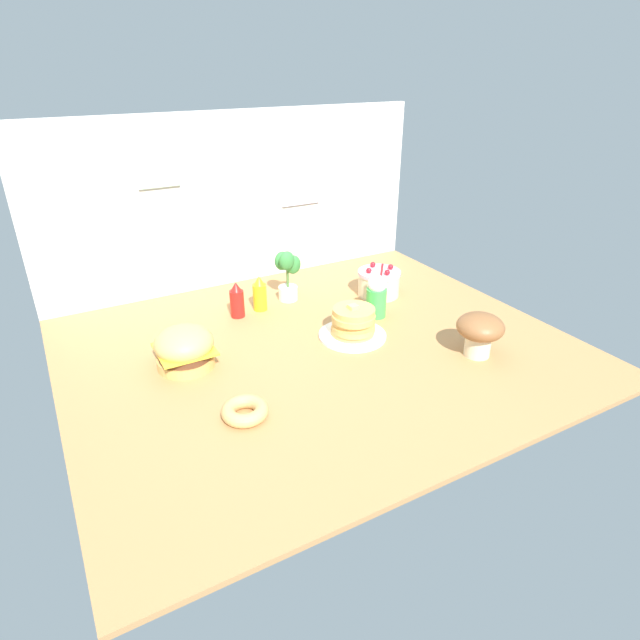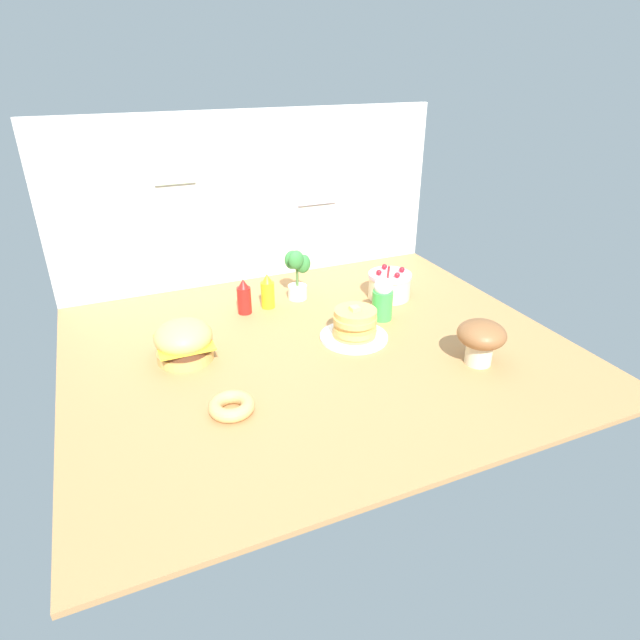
{
  "view_description": "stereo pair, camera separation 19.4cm",
  "coord_description": "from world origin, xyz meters",
  "px_view_note": "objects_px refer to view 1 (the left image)",
  "views": [
    {
      "loc": [
        -0.93,
        -1.68,
        1.09
      ],
      "look_at": [
        0.02,
        0.02,
        0.11
      ],
      "focal_mm": 29.65,
      "sensor_mm": 36.0,
      "label": 1
    },
    {
      "loc": [
        -0.76,
        -1.77,
        1.09
      ],
      "look_at": [
        0.02,
        0.02,
        0.11
      ],
      "focal_mm": 29.65,
      "sensor_mm": 36.0,
      "label": 2
    }
  ],
  "objects_px": {
    "mustard_bottle": "(260,294)",
    "potted_plant": "(288,273)",
    "pancake_stack": "(353,324)",
    "donut_pink_glaze": "(245,411)",
    "layer_cake": "(379,283)",
    "mushroom_stool": "(480,330)",
    "ketchup_bottle": "(237,301)",
    "burger": "(185,348)",
    "cream_soda_cup": "(376,296)"
  },
  "relations": [
    {
      "from": "mustard_bottle",
      "to": "potted_plant",
      "type": "distance_m",
      "value": 0.18
    },
    {
      "from": "pancake_stack",
      "to": "donut_pink_glaze",
      "type": "distance_m",
      "value": 0.69
    },
    {
      "from": "layer_cake",
      "to": "potted_plant",
      "type": "xyz_separation_m",
      "value": [
        -0.42,
        0.17,
        0.07
      ]
    },
    {
      "from": "layer_cake",
      "to": "potted_plant",
      "type": "bearing_deg",
      "value": 158.01
    },
    {
      "from": "mustard_bottle",
      "to": "potted_plant",
      "type": "bearing_deg",
      "value": 13.2
    },
    {
      "from": "mustard_bottle",
      "to": "mushroom_stool",
      "type": "height_order",
      "value": "mushroom_stool"
    },
    {
      "from": "pancake_stack",
      "to": "layer_cake",
      "type": "relative_size",
      "value": 1.36
    },
    {
      "from": "ketchup_bottle",
      "to": "donut_pink_glaze",
      "type": "distance_m",
      "value": 0.78
    },
    {
      "from": "pancake_stack",
      "to": "layer_cake",
      "type": "height_order",
      "value": "layer_cake"
    },
    {
      "from": "mushroom_stool",
      "to": "burger",
      "type": "bearing_deg",
      "value": 154.86
    },
    {
      "from": "mushroom_stool",
      "to": "layer_cake",
      "type": "bearing_deg",
      "value": 90.27
    },
    {
      "from": "donut_pink_glaze",
      "to": "mushroom_stool",
      "type": "bearing_deg",
      "value": -4.25
    },
    {
      "from": "burger",
      "to": "ketchup_bottle",
      "type": "xyz_separation_m",
      "value": [
        0.34,
        0.31,
        0.0
      ]
    },
    {
      "from": "ketchup_bottle",
      "to": "mushroom_stool",
      "type": "bearing_deg",
      "value": -48.39
    },
    {
      "from": "layer_cake",
      "to": "ketchup_bottle",
      "type": "xyz_separation_m",
      "value": [
        -0.71,
        0.12,
        0.01
      ]
    },
    {
      "from": "cream_soda_cup",
      "to": "mushroom_stool",
      "type": "xyz_separation_m",
      "value": [
        0.15,
        -0.5,
        0.01
      ]
    },
    {
      "from": "mustard_bottle",
      "to": "donut_pink_glaze",
      "type": "relative_size",
      "value": 1.08
    },
    {
      "from": "layer_cake",
      "to": "cream_soda_cup",
      "type": "relative_size",
      "value": 0.83
    },
    {
      "from": "burger",
      "to": "ketchup_bottle",
      "type": "bearing_deg",
      "value": 42.91
    },
    {
      "from": "pancake_stack",
      "to": "mustard_bottle",
      "type": "relative_size",
      "value": 1.7
    },
    {
      "from": "pancake_stack",
      "to": "donut_pink_glaze",
      "type": "bearing_deg",
      "value": -153.83
    },
    {
      "from": "mustard_bottle",
      "to": "cream_soda_cup",
      "type": "height_order",
      "value": "cream_soda_cup"
    },
    {
      "from": "ketchup_bottle",
      "to": "cream_soda_cup",
      "type": "relative_size",
      "value": 0.67
    },
    {
      "from": "burger",
      "to": "mushroom_stool",
      "type": "bearing_deg",
      "value": -25.14
    },
    {
      "from": "potted_plant",
      "to": "mustard_bottle",
      "type": "bearing_deg",
      "value": -166.8
    },
    {
      "from": "potted_plant",
      "to": "pancake_stack",
      "type": "bearing_deg",
      "value": -81.56
    },
    {
      "from": "mustard_bottle",
      "to": "burger",
      "type": "bearing_deg",
      "value": -144.26
    },
    {
      "from": "burger",
      "to": "ketchup_bottle",
      "type": "distance_m",
      "value": 0.46
    },
    {
      "from": "layer_cake",
      "to": "cream_soda_cup",
      "type": "xyz_separation_m",
      "value": [
        -0.15,
        -0.19,
        0.03
      ]
    },
    {
      "from": "pancake_stack",
      "to": "donut_pink_glaze",
      "type": "height_order",
      "value": "pancake_stack"
    },
    {
      "from": "pancake_stack",
      "to": "mushroom_stool",
      "type": "distance_m",
      "value": 0.52
    },
    {
      "from": "ketchup_bottle",
      "to": "potted_plant",
      "type": "distance_m",
      "value": 0.3
    },
    {
      "from": "pancake_stack",
      "to": "ketchup_bottle",
      "type": "bearing_deg",
      "value": 130.08
    },
    {
      "from": "pancake_stack",
      "to": "mushroom_stool",
      "type": "xyz_separation_m",
      "value": [
        0.36,
        -0.38,
        0.05
      ]
    },
    {
      "from": "ketchup_bottle",
      "to": "mushroom_stool",
      "type": "distance_m",
      "value": 1.08
    },
    {
      "from": "layer_cake",
      "to": "donut_pink_glaze",
      "type": "distance_m",
      "value": 1.15
    },
    {
      "from": "ketchup_bottle",
      "to": "mustard_bottle",
      "type": "relative_size",
      "value": 1.0
    },
    {
      "from": "pancake_stack",
      "to": "mushroom_stool",
      "type": "bearing_deg",
      "value": -46.74
    },
    {
      "from": "donut_pink_glaze",
      "to": "potted_plant",
      "type": "relative_size",
      "value": 0.61
    },
    {
      "from": "pancake_stack",
      "to": "layer_cake",
      "type": "bearing_deg",
      "value": 41.67
    },
    {
      "from": "pancake_stack",
      "to": "cream_soda_cup",
      "type": "height_order",
      "value": "cream_soda_cup"
    },
    {
      "from": "mustard_bottle",
      "to": "mushroom_stool",
      "type": "relative_size",
      "value": 0.91
    },
    {
      "from": "potted_plant",
      "to": "layer_cake",
      "type": "bearing_deg",
      "value": -21.99
    },
    {
      "from": "layer_cake",
      "to": "cream_soda_cup",
      "type": "bearing_deg",
      "value": -127.74
    },
    {
      "from": "pancake_stack",
      "to": "donut_pink_glaze",
      "type": "xyz_separation_m",
      "value": [
        -0.62,
        -0.31,
        -0.03
      ]
    },
    {
      "from": "mustard_bottle",
      "to": "mushroom_stool",
      "type": "bearing_deg",
      "value": -54.12
    },
    {
      "from": "mushroom_stool",
      "to": "donut_pink_glaze",
      "type": "bearing_deg",
      "value": 175.75
    },
    {
      "from": "ketchup_bottle",
      "to": "mushroom_stool",
      "type": "height_order",
      "value": "mushroom_stool"
    },
    {
      "from": "layer_cake",
      "to": "burger",
      "type": "bearing_deg",
      "value": -169.36
    },
    {
      "from": "burger",
      "to": "donut_pink_glaze",
      "type": "bearing_deg",
      "value": -79.72
    }
  ]
}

